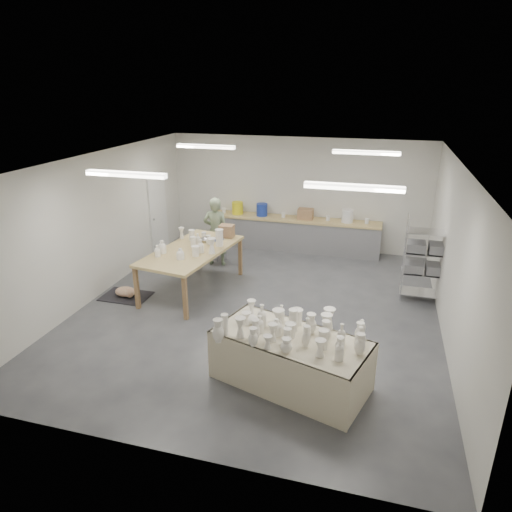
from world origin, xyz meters
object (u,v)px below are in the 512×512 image
(work_table, at_px, (196,249))
(potter, at_px, (216,232))
(red_stool, at_px, (220,249))
(drying_table, at_px, (291,357))

(work_table, bearing_deg, potter, 102.06)
(work_table, height_order, red_stool, work_table)
(drying_table, relative_size, work_table, 0.92)
(red_stool, bearing_deg, drying_table, -58.88)
(drying_table, xyz_separation_m, red_stool, (-2.77, 4.60, -0.16))
(work_table, xyz_separation_m, potter, (-0.09, 1.51, -0.09))
(work_table, xyz_separation_m, red_stool, (-0.09, 1.78, -0.66))
(drying_table, height_order, potter, potter)
(red_stool, bearing_deg, work_table, -86.96)
(potter, relative_size, red_stool, 4.01)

